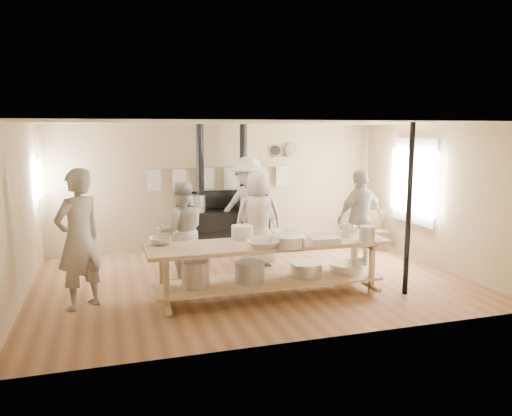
{
  "coord_description": "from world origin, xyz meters",
  "views": [
    {
      "loc": [
        -2.26,
        -7.73,
        2.5
      ],
      "look_at": [
        0.13,
        0.2,
        1.19
      ],
      "focal_mm": 35.0,
      "sensor_mm": 36.0,
      "label": 1
    }
  ],
  "objects_px": {
    "cook_right": "(360,218)",
    "cook_left": "(181,231)",
    "cook_center": "(259,218)",
    "cook_by_window": "(248,206)",
    "roasting_pan": "(324,240)",
    "chair": "(378,238)",
    "prep_table": "(268,264)",
    "stove": "(223,226)",
    "cook_far_left": "(79,239)"
  },
  "relations": [
    {
      "from": "cook_right",
      "to": "cook_left",
      "type": "bearing_deg",
      "value": -14.06
    },
    {
      "from": "cook_center",
      "to": "cook_by_window",
      "type": "xyz_separation_m",
      "value": [
        0.04,
        0.82,
        0.1
      ]
    },
    {
      "from": "cook_left",
      "to": "roasting_pan",
      "type": "relative_size",
      "value": 3.93
    },
    {
      "from": "chair",
      "to": "cook_left",
      "type": "bearing_deg",
      "value": -146.73
    },
    {
      "from": "cook_by_window",
      "to": "cook_center",
      "type": "bearing_deg",
      "value": -51.11
    },
    {
      "from": "cook_by_window",
      "to": "roasting_pan",
      "type": "relative_size",
      "value": 4.63
    },
    {
      "from": "cook_left",
      "to": "prep_table",
      "type": "bearing_deg",
      "value": 131.31
    },
    {
      "from": "cook_right",
      "to": "prep_table",
      "type": "bearing_deg",
      "value": 15.43
    },
    {
      "from": "cook_left",
      "to": "cook_center",
      "type": "xyz_separation_m",
      "value": [
        1.49,
        0.52,
        0.05
      ]
    },
    {
      "from": "stove",
      "to": "chair",
      "type": "xyz_separation_m",
      "value": [
        3.16,
        -0.76,
        -0.28
      ]
    },
    {
      "from": "cook_right",
      "to": "chair",
      "type": "relative_size",
      "value": 2.22
    },
    {
      "from": "cook_left",
      "to": "roasting_pan",
      "type": "height_order",
      "value": "cook_left"
    },
    {
      "from": "stove",
      "to": "cook_right",
      "type": "bearing_deg",
      "value": -39.58
    },
    {
      "from": "cook_center",
      "to": "chair",
      "type": "distance_m",
      "value": 2.9
    },
    {
      "from": "cook_left",
      "to": "roasting_pan",
      "type": "xyz_separation_m",
      "value": [
        1.85,
        -1.56,
        0.06
      ]
    },
    {
      "from": "cook_center",
      "to": "cook_left",
      "type": "bearing_deg",
      "value": 32.31
    },
    {
      "from": "prep_table",
      "to": "cook_center",
      "type": "distance_m",
      "value": 1.83
    },
    {
      "from": "stove",
      "to": "cook_right",
      "type": "height_order",
      "value": "stove"
    },
    {
      "from": "cook_center",
      "to": "roasting_pan",
      "type": "bearing_deg",
      "value": 112.86
    },
    {
      "from": "prep_table",
      "to": "cook_far_left",
      "type": "bearing_deg",
      "value": 172.56
    },
    {
      "from": "prep_table",
      "to": "roasting_pan",
      "type": "relative_size",
      "value": 8.49
    },
    {
      "from": "stove",
      "to": "chair",
      "type": "height_order",
      "value": "stove"
    },
    {
      "from": "cook_left",
      "to": "chair",
      "type": "xyz_separation_m",
      "value": [
        4.27,
        1.03,
        -0.6
      ]
    },
    {
      "from": "cook_far_left",
      "to": "cook_center",
      "type": "xyz_separation_m",
      "value": [
        3.04,
        1.4,
        -0.1
      ]
    },
    {
      "from": "cook_far_left",
      "to": "cook_left",
      "type": "height_order",
      "value": "cook_far_left"
    },
    {
      "from": "stove",
      "to": "cook_by_window",
      "type": "bearing_deg",
      "value": -46.6
    },
    {
      "from": "prep_table",
      "to": "chair",
      "type": "height_order",
      "value": "prep_table"
    },
    {
      "from": "cook_far_left",
      "to": "cook_center",
      "type": "relative_size",
      "value": 1.12
    },
    {
      "from": "prep_table",
      "to": "cook_right",
      "type": "relative_size",
      "value": 2.02
    },
    {
      "from": "chair",
      "to": "cook_right",
      "type": "bearing_deg",
      "value": -114.06
    },
    {
      "from": "cook_right",
      "to": "roasting_pan",
      "type": "bearing_deg",
      "value": 33.45
    },
    {
      "from": "stove",
      "to": "cook_by_window",
      "type": "relative_size",
      "value": 1.32
    },
    {
      "from": "cook_left",
      "to": "cook_center",
      "type": "height_order",
      "value": "cook_center"
    },
    {
      "from": "cook_far_left",
      "to": "cook_right",
      "type": "height_order",
      "value": "cook_far_left"
    },
    {
      "from": "stove",
      "to": "prep_table",
      "type": "bearing_deg",
      "value": -90.04
    },
    {
      "from": "cook_far_left",
      "to": "cook_left",
      "type": "xyz_separation_m",
      "value": [
        1.55,
        0.88,
        -0.16
      ]
    },
    {
      "from": "prep_table",
      "to": "chair",
      "type": "bearing_deg",
      "value": 35.51
    },
    {
      "from": "roasting_pan",
      "to": "chair",
      "type": "bearing_deg",
      "value": 46.92
    },
    {
      "from": "stove",
      "to": "cook_left",
      "type": "xyz_separation_m",
      "value": [
        -1.11,
        -1.79,
        0.31
      ]
    },
    {
      "from": "cook_center",
      "to": "cook_right",
      "type": "bearing_deg",
      "value": 176.57
    },
    {
      "from": "stove",
      "to": "cook_left",
      "type": "height_order",
      "value": "stove"
    },
    {
      "from": "prep_table",
      "to": "cook_by_window",
      "type": "height_order",
      "value": "cook_by_window"
    },
    {
      "from": "roasting_pan",
      "to": "prep_table",
      "type": "bearing_deg",
      "value": 156.09
    },
    {
      "from": "cook_right",
      "to": "cook_far_left",
      "type": "bearing_deg",
      "value": -3.67
    },
    {
      "from": "roasting_pan",
      "to": "stove",
      "type": "bearing_deg",
      "value": 102.5
    },
    {
      "from": "cook_far_left",
      "to": "cook_by_window",
      "type": "xyz_separation_m",
      "value": [
        3.08,
        2.22,
        -0.01
      ]
    },
    {
      "from": "stove",
      "to": "roasting_pan",
      "type": "xyz_separation_m",
      "value": [
        0.74,
        -3.35,
        0.38
      ]
    },
    {
      "from": "cook_right",
      "to": "roasting_pan",
      "type": "distance_m",
      "value": 2.11
    },
    {
      "from": "stove",
      "to": "cook_far_left",
      "type": "distance_m",
      "value": 3.8
    },
    {
      "from": "cook_left",
      "to": "cook_by_window",
      "type": "xyz_separation_m",
      "value": [
        1.53,
        1.34,
        0.15
      ]
    }
  ]
}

